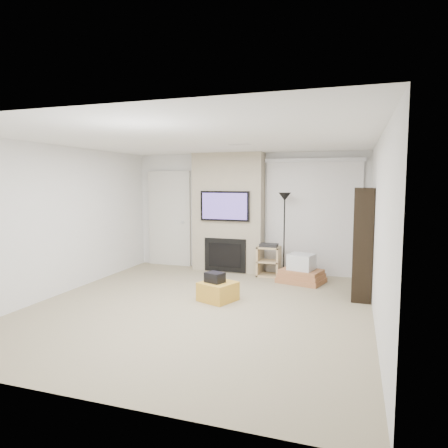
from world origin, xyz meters
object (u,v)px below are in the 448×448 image
(floor_lamp, at_px, (284,211))
(av_stand, at_px, (269,259))
(box_stack, at_px, (301,272))
(bookshelf, at_px, (362,243))
(ottoman, at_px, (218,291))

(floor_lamp, height_order, av_stand, floor_lamp)
(floor_lamp, xyz_separation_m, box_stack, (0.40, -0.37, -1.12))
(box_stack, height_order, bookshelf, bookshelf)
(av_stand, height_order, box_stack, av_stand)
(floor_lamp, height_order, bookshelf, bookshelf)
(bookshelf, bearing_deg, floor_lamp, 144.94)
(av_stand, bearing_deg, floor_lamp, 6.48)
(floor_lamp, distance_m, av_stand, 1.03)
(bookshelf, bearing_deg, av_stand, 150.63)
(ottoman, height_order, floor_lamp, floor_lamp)
(floor_lamp, xyz_separation_m, bookshelf, (1.46, -1.02, -0.43))
(ottoman, height_order, av_stand, av_stand)
(ottoman, distance_m, av_stand, 1.98)
(av_stand, distance_m, box_stack, 0.79)
(floor_lamp, distance_m, box_stack, 1.25)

